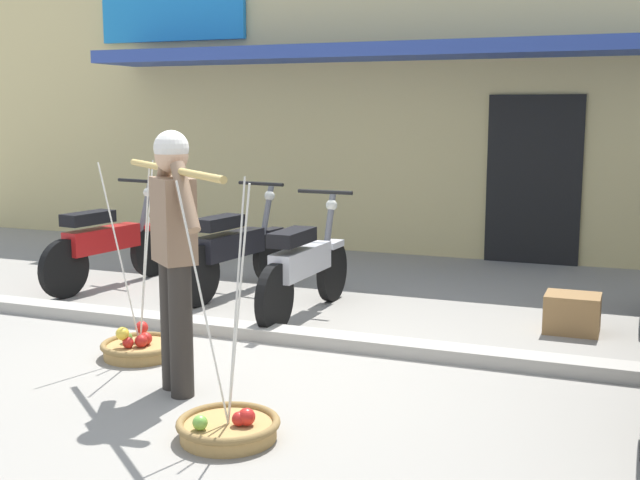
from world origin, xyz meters
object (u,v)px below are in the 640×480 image
at_px(fruit_basket_left_side, 140,346).
at_px(fruit_basket_right_side, 228,426).
at_px(fruit_vendor, 174,244).
at_px(motorcycle_second_in_row, 234,250).
at_px(wooden_crate, 572,313).
at_px(motorcycle_nearest_shop, 107,244).
at_px(motorcycle_third_in_row, 304,266).

bearing_deg(fruit_basket_left_side, fruit_basket_right_side, -39.91).
bearing_deg(fruit_vendor, fruit_basket_right_side, -40.03).
xyz_separation_m(fruit_basket_right_side, motorcycle_second_in_row, (-1.63, 3.22, 0.38)).
relative_size(motorcycle_second_in_row, wooden_crate, 4.12).
distance_m(fruit_basket_right_side, motorcycle_nearest_shop, 4.30).
height_order(fruit_vendor, motorcycle_nearest_shop, fruit_vendor).
distance_m(fruit_basket_left_side, fruit_basket_right_side, 1.74).
height_order(fruit_basket_left_side, wooden_crate, fruit_basket_left_side).
bearing_deg(fruit_basket_right_side, motorcycle_nearest_shop, 134.69).
bearing_deg(motorcycle_nearest_shop, fruit_basket_right_side, -45.31).
bearing_deg(motorcycle_nearest_shop, motorcycle_second_in_row, 7.34).
distance_m(fruit_basket_right_side, wooden_crate, 3.41).
height_order(fruit_vendor, motorcycle_third_in_row, fruit_vendor).
distance_m(motorcycle_third_in_row, wooden_crate, 2.30).
xyz_separation_m(motorcycle_third_in_row, wooden_crate, (2.26, 0.34, -0.29)).
bearing_deg(fruit_basket_right_side, fruit_vendor, 139.97).
bearing_deg(motorcycle_second_in_row, fruit_basket_right_side, -63.16).
height_order(motorcycle_second_in_row, motorcycle_third_in_row, same).
relative_size(fruit_vendor, motorcycle_nearest_shop, 0.94).
distance_m(fruit_vendor, fruit_basket_right_side, 1.25).
relative_size(fruit_basket_right_side, motorcycle_third_in_row, 0.80).
relative_size(fruit_basket_left_side, fruit_basket_right_side, 1.00).
relative_size(fruit_basket_left_side, motorcycle_nearest_shop, 0.80).
xyz_separation_m(motorcycle_second_in_row, wooden_crate, (3.24, -0.22, -0.29)).
xyz_separation_m(motorcycle_nearest_shop, wooden_crate, (4.62, -0.05, -0.29)).
bearing_deg(fruit_basket_left_side, motorcycle_second_in_row, 98.06).
relative_size(fruit_vendor, wooden_crate, 3.85).
xyz_separation_m(fruit_vendor, motorcycle_third_in_row, (0.01, 2.11, -0.53)).
relative_size(motorcycle_third_in_row, wooden_crate, 4.14).
distance_m(motorcycle_nearest_shop, motorcycle_second_in_row, 1.39).
xyz_separation_m(fruit_vendor, fruit_basket_right_side, (0.67, -0.56, -0.90)).
relative_size(motorcycle_second_in_row, motorcycle_third_in_row, 0.99).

